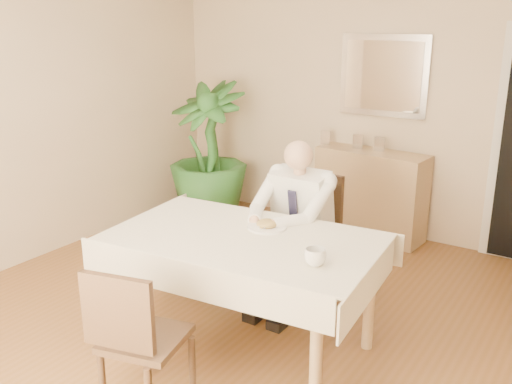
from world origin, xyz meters
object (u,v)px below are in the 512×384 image
Objects in this scene: seated_man at (291,219)px; dining_table at (244,248)px; sideboard at (370,194)px; potted_palm at (208,152)px; chair_near at (135,334)px; coffee_mug at (315,257)px; chair_far at (309,227)px.

dining_table is at bearing -90.00° from seated_man.
sideboard reaches higher than dining_table.
dining_table is 0.59m from seated_man.
potted_palm reaches higher than seated_man.
potted_palm is at bearing 144.17° from seated_man.
seated_man reaches higher than chair_near.
coffee_mug is at bearing -19.16° from dining_table.
chair_near is at bearing -93.08° from seated_man.
potted_palm is at bearing 139.29° from coffee_mug.
sideboard is (-0.06, 1.39, -0.11)m from chair_far.
sideboard is at bearing 15.13° from potted_palm.
seated_man is (0.00, 0.59, 0.02)m from dining_table.
sideboard is (-0.06, 2.27, -0.24)m from dining_table.
chair_near reaches higher than sideboard.
sideboard reaches higher than coffee_mug.
dining_table is at bearing -85.25° from chair_far.
chair_near is 1.06m from coffee_mug.
chair_far reaches higher than dining_table.
seated_man is at bearing 84.67° from dining_table.
chair_near is at bearing -59.25° from potted_palm.
sideboard is at bearing 75.87° from chair_near.
seated_man is at bearing 128.26° from coffee_mug.
coffee_mug is at bearing -40.71° from potted_palm.
sideboard is 0.74× the size of potted_palm.
chair_far is 7.64× the size of coffee_mug.
sideboard is at bearing 104.96° from coffee_mug.
dining_table is at bearing -83.06° from sideboard.
coffee_mug is 2.53m from sideboard.
seated_man reaches higher than coffee_mug.
chair_far is 0.76× the size of seated_man.
seated_man reaches higher than dining_table.
coffee_mug is at bearing 35.40° from chair_near.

